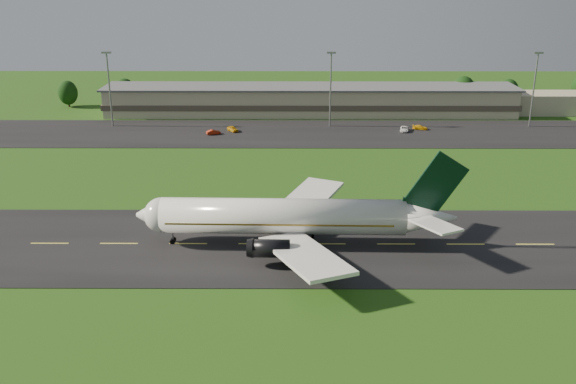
{
  "coord_description": "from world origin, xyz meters",
  "views": [
    {
      "loc": [
        -5.68,
        -93.09,
        41.46
      ],
      "look_at": [
        -6.18,
        8.0,
        6.0
      ],
      "focal_mm": 40.0,
      "sensor_mm": 36.0,
      "label": 1
    }
  ],
  "objects_px": {
    "airliner": "(288,217)",
    "light_mast_east": "(535,80)",
    "service_vehicle_b": "(213,132)",
    "service_vehicle_c": "(404,129)",
    "service_vehicle_d": "(420,127)",
    "service_vehicle_a": "(233,129)",
    "terminal": "(332,101)",
    "light_mast_centre": "(331,80)",
    "light_mast_west": "(109,80)"
  },
  "relations": [
    {
      "from": "service_vehicle_d",
      "to": "terminal",
      "type": "bearing_deg",
      "value": 62.39
    },
    {
      "from": "terminal",
      "to": "light_mast_east",
      "type": "bearing_deg",
      "value": -16.8
    },
    {
      "from": "light_mast_centre",
      "to": "service_vehicle_d",
      "type": "xyz_separation_m",
      "value": [
        24.19,
        -3.95,
        -12.05
      ]
    },
    {
      "from": "light_mast_east",
      "to": "service_vehicle_a",
      "type": "height_order",
      "value": "light_mast_east"
    },
    {
      "from": "airliner",
      "to": "service_vehicle_b",
      "type": "distance_m",
      "value": 73.28
    },
    {
      "from": "service_vehicle_c",
      "to": "airliner",
      "type": "bearing_deg",
      "value": -100.85
    },
    {
      "from": "service_vehicle_c",
      "to": "service_vehicle_d",
      "type": "relative_size",
      "value": 1.14
    },
    {
      "from": "airliner",
      "to": "service_vehicle_d",
      "type": "relative_size",
      "value": 12.66
    },
    {
      "from": "terminal",
      "to": "service_vehicle_b",
      "type": "distance_m",
      "value": 41.57
    },
    {
      "from": "light_mast_west",
      "to": "service_vehicle_b",
      "type": "xyz_separation_m",
      "value": [
        28.96,
        -9.61,
        -12.02
      ]
    },
    {
      "from": "light_mast_east",
      "to": "service_vehicle_d",
      "type": "relative_size",
      "value": 5.03
    },
    {
      "from": "airliner",
      "to": "terminal",
      "type": "distance_m",
      "value": 97.01
    },
    {
      "from": "light_mast_centre",
      "to": "service_vehicle_a",
      "type": "relative_size",
      "value": 4.98
    },
    {
      "from": "airliner",
      "to": "terminal",
      "type": "height_order",
      "value": "airliner"
    },
    {
      "from": "light_mast_centre",
      "to": "service_vehicle_a",
      "type": "distance_m",
      "value": 29.54
    },
    {
      "from": "airliner",
      "to": "service_vehicle_d",
      "type": "distance_m",
      "value": 83.95
    },
    {
      "from": "service_vehicle_a",
      "to": "service_vehicle_c",
      "type": "relative_size",
      "value": 0.88
    },
    {
      "from": "service_vehicle_d",
      "to": "service_vehicle_c",
      "type": "bearing_deg",
      "value": 127.28
    },
    {
      "from": "airliner",
      "to": "service_vehicle_d",
      "type": "height_order",
      "value": "airliner"
    },
    {
      "from": "light_mast_centre",
      "to": "light_mast_east",
      "type": "distance_m",
      "value": 55.0
    },
    {
      "from": "terminal",
      "to": "service_vehicle_b",
      "type": "height_order",
      "value": "terminal"
    },
    {
      "from": "service_vehicle_b",
      "to": "light_mast_west",
      "type": "bearing_deg",
      "value": 48.32
    },
    {
      "from": "service_vehicle_d",
      "to": "light_mast_west",
      "type": "bearing_deg",
      "value": 101.16
    },
    {
      "from": "light_mast_centre",
      "to": "service_vehicle_c",
      "type": "xyz_separation_m",
      "value": [
        19.62,
        -5.93,
        -12.0
      ]
    },
    {
      "from": "service_vehicle_d",
      "to": "light_mast_east",
      "type": "bearing_deg",
      "value": -68.84
    },
    {
      "from": "light_mast_centre",
      "to": "light_mast_east",
      "type": "height_order",
      "value": "same"
    },
    {
      "from": "airliner",
      "to": "light_mast_west",
      "type": "height_order",
      "value": "light_mast_west"
    },
    {
      "from": "service_vehicle_d",
      "to": "service_vehicle_a",
      "type": "bearing_deg",
      "value": 106.49
    },
    {
      "from": "terminal",
      "to": "service_vehicle_a",
      "type": "distance_m",
      "value": 35.79
    },
    {
      "from": "service_vehicle_a",
      "to": "service_vehicle_c",
      "type": "xyz_separation_m",
      "value": [
        45.9,
        0.34,
        -0.05
      ]
    },
    {
      "from": "light_mast_centre",
      "to": "service_vehicle_c",
      "type": "distance_m",
      "value": 23.75
    },
    {
      "from": "terminal",
      "to": "service_vehicle_c",
      "type": "distance_m",
      "value": 28.84
    },
    {
      "from": "airliner",
      "to": "terminal",
      "type": "relative_size",
      "value": 0.35
    },
    {
      "from": "light_mast_centre",
      "to": "service_vehicle_c",
      "type": "bearing_deg",
      "value": -16.83
    },
    {
      "from": "light_mast_east",
      "to": "service_vehicle_c",
      "type": "xyz_separation_m",
      "value": [
        -35.38,
        -5.93,
        -12.0
      ]
    },
    {
      "from": "light_mast_centre",
      "to": "light_mast_east",
      "type": "xyz_separation_m",
      "value": [
        55.0,
        0.0,
        0.0
      ]
    },
    {
      "from": "service_vehicle_c",
      "to": "service_vehicle_a",
      "type": "bearing_deg",
      "value": -167.9
    },
    {
      "from": "service_vehicle_c",
      "to": "service_vehicle_b",
      "type": "bearing_deg",
      "value": -164.18
    },
    {
      "from": "light_mast_centre",
      "to": "service_vehicle_b",
      "type": "relative_size",
      "value": 5.46
    },
    {
      "from": "airliner",
      "to": "service_vehicle_a",
      "type": "bearing_deg",
      "value": 102.88
    },
    {
      "from": "light_mast_west",
      "to": "service_vehicle_b",
      "type": "bearing_deg",
      "value": -18.36
    },
    {
      "from": "terminal",
      "to": "service_vehicle_d",
      "type": "xyz_separation_m",
      "value": [
        22.79,
        -20.13,
        -3.3
      ]
    },
    {
      "from": "terminal",
      "to": "service_vehicle_c",
      "type": "height_order",
      "value": "terminal"
    },
    {
      "from": "airliner",
      "to": "light_mast_east",
      "type": "height_order",
      "value": "light_mast_east"
    },
    {
      "from": "light_mast_east",
      "to": "service_vehicle_d",
      "type": "xyz_separation_m",
      "value": [
        -30.81,
        -3.95,
        -12.05
      ]
    },
    {
      "from": "light_mast_centre",
      "to": "light_mast_east",
      "type": "relative_size",
      "value": 1.0
    },
    {
      "from": "light_mast_west",
      "to": "service_vehicle_a",
      "type": "distance_m",
      "value": 36.32
    },
    {
      "from": "airliner",
      "to": "light_mast_east",
      "type": "bearing_deg",
      "value": 51.69
    },
    {
      "from": "light_mast_east",
      "to": "service_vehicle_a",
      "type": "bearing_deg",
      "value": -175.59
    },
    {
      "from": "light_mast_east",
      "to": "service_vehicle_b",
      "type": "distance_m",
      "value": 87.4
    }
  ]
}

